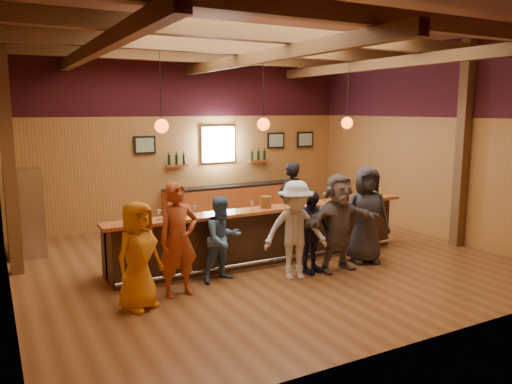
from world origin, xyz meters
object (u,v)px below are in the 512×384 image
Objects in this scene: customer_brown at (338,223)px; customer_white at (295,230)px; stainless_fridge at (25,213)px; ice_bucket at (266,202)px; customer_redvest at (178,240)px; bar_counter at (260,234)px; bartender at (290,203)px; customer_dark at (366,215)px; bottle_a at (286,198)px; customer_orange at (138,256)px; customer_denim at (223,239)px; customer_navy at (311,232)px; back_bar_cabinet at (235,202)px.

customer_white is at bearing 178.78° from customer_brown.
ice_bucket is (4.06, -2.77, 0.32)m from stainless_fridge.
customer_brown is at bearing -10.29° from customer_redvest.
bar_counter is 3.43× the size of bartender.
bottle_a is (-1.24, 0.96, 0.29)m from customer_dark.
bar_counter is 4.81m from stainless_fridge.
customer_brown is 1.26m from bottle_a.
customer_white reaches higher than bottle_a.
bottle_a is at bearing -8.02° from customer_orange.
customer_denim is at bearing 174.36° from customer_white.
bottle_a is (2.60, 0.94, 0.31)m from customer_redvest.
ice_bucket is at bearing 134.11° from customer_brown.
customer_navy is (1.60, -0.37, 0.01)m from customer_denim.
bar_counter is at bearing -108.34° from back_bar_cabinet.
customer_white is (2.81, 0.05, 0.05)m from customer_orange.
back_bar_cabinet is at bearing 48.34° from customer_redvest.
customer_denim is at bearing 12.06° from customer_redvest.
back_bar_cabinet is (1.18, 3.57, -0.05)m from bar_counter.
ice_bucket is at bearing 27.95° from bartender.
bartender is (4.00, 2.10, 0.09)m from customer_orange.
customer_brown is at bearing -26.98° from customer_orange.
back_bar_cabinet is at bearing 93.51° from customer_white.
customer_orange is at bearing -71.09° from stainless_fridge.
customer_dark is (4.55, 0.21, 0.12)m from customer_orange.
ice_bucket is at bearing 109.93° from customer_white.
customer_orange is (-4.00, -4.92, 0.35)m from back_bar_cabinet.
customer_brown is 8.07× the size of ice_bucket.
customer_brown is 1.42m from ice_bucket.
customer_orange is 5.13× the size of bottle_a.
customer_white is at bearing -113.82° from bottle_a.
customer_brown is 5.69× the size of bottle_a.
customer_denim is 2.84m from bartender.
back_bar_cabinet is at bearing 79.54° from bottle_a.
back_bar_cabinet is 2.62× the size of customer_navy.
stainless_fridge is 1.20× the size of customer_denim.
customer_navy is (3.23, 0.17, -0.06)m from customer_orange.
customer_redvest is 2.78m from bottle_a.
customer_dark is (2.92, -0.33, 0.19)m from customer_denim.
customer_denim is (0.92, 0.31, -0.18)m from customer_redvest.
customer_denim is 0.79× the size of customer_dark.
back_bar_cabinet is 4.15m from ice_bucket.
customer_orange is 0.89× the size of customer_redvest.
customer_brown reaches higher than ice_bucket.
stainless_fridge is 1.02× the size of customer_white.
bar_counter is 3.39× the size of customer_redvest.
bottle_a is at bearing 83.41° from customer_white.
ice_bucket is (-0.98, 0.98, 0.31)m from customer_brown.
bartender reaches higher than customer_brown.
ice_bucket is (2.05, 0.79, 0.30)m from customer_redvest.
stainless_fridge is at bearing 112.93° from customer_redvest.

